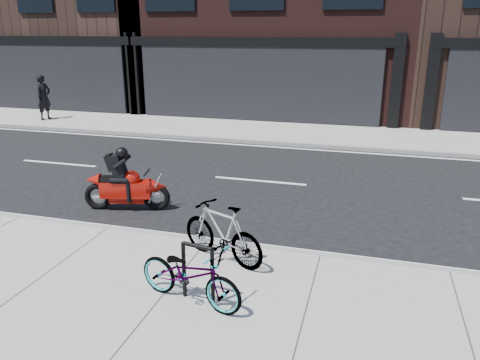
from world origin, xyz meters
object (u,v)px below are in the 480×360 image
(pedestrian, at_px, (44,97))
(bicycle_rear, at_px, (222,232))
(bicycle_front, at_px, (190,274))
(bike_rack, at_px, (198,268))
(motorcycle, at_px, (130,185))

(pedestrian, bearing_deg, bicycle_rear, -122.45)
(bicycle_front, bearing_deg, pedestrian, 58.61)
(bicycle_front, bearing_deg, bicycle_rear, 12.66)
(bike_rack, bearing_deg, pedestrian, 134.72)
(bike_rack, xyz_separation_m, pedestrian, (-10.98, 11.09, 0.42))
(bike_rack, bearing_deg, bicycle_rear, 92.16)
(bicycle_rear, bearing_deg, bike_rack, 25.79)
(motorcycle, bearing_deg, bike_rack, -62.62)
(bicycle_front, xyz_separation_m, pedestrian, (-10.90, 11.18, 0.49))
(bicycle_rear, xyz_separation_m, pedestrian, (-10.94, 9.88, 0.43))
(bicycle_rear, bearing_deg, motorcycle, -101.86)
(bicycle_front, relative_size, pedestrian, 0.88)
(bike_rack, distance_m, motorcycle, 4.16)
(bike_rack, height_order, pedestrian, pedestrian)
(bike_rack, relative_size, bicycle_rear, 0.52)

